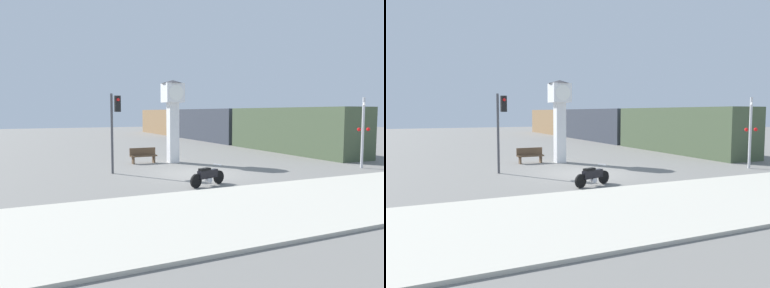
# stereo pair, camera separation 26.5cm
# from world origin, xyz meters

# --- Properties ---
(ground_plane) EXTENTS (120.00, 120.00, 0.00)m
(ground_plane) POSITION_xyz_m (0.00, 0.00, 0.00)
(ground_plane) COLOR slate
(sidewalk_strip) EXTENTS (36.00, 6.00, 0.10)m
(sidewalk_strip) POSITION_xyz_m (0.00, -6.85, 0.05)
(sidewalk_strip) COLOR #BCB7A8
(sidewalk_strip) RESTS_ON ground_plane
(motorcycle) EXTENTS (1.86, 0.76, 0.86)m
(motorcycle) POSITION_xyz_m (-1.09, -2.85, 0.41)
(motorcycle) COLOR black
(motorcycle) RESTS_ON ground_plane
(clock_tower) EXTENTS (1.36, 1.36, 4.98)m
(clock_tower) POSITION_xyz_m (0.34, 4.51, 3.30)
(clock_tower) COLOR white
(clock_tower) RESTS_ON ground_plane
(freight_train) EXTENTS (2.80, 39.78, 3.40)m
(freight_train) POSITION_xyz_m (10.87, 19.74, 1.70)
(freight_train) COLOR #425138
(freight_train) RESTS_ON ground_plane
(traffic_light) EXTENTS (0.50, 0.35, 3.97)m
(traffic_light) POSITION_xyz_m (-3.80, 1.93, 2.74)
(traffic_light) COLOR #47474C
(traffic_light) RESTS_ON ground_plane
(railroad_crossing_signal) EXTENTS (0.90, 0.82, 3.86)m
(railroad_crossing_signal) POSITION_xyz_m (8.86, -2.00, 2.11)
(railroad_crossing_signal) COLOR #B7B7BC
(railroad_crossing_signal) RESTS_ON ground_plane
(bench) EXTENTS (1.60, 0.44, 0.92)m
(bench) POSITION_xyz_m (-1.41, 4.93, 0.49)
(bench) COLOR brown
(bench) RESTS_ON ground_plane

